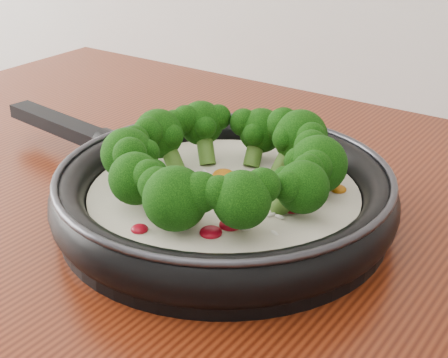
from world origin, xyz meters
The scene contains 1 object.
skillet centered at (-0.15, 1.05, 0.94)m, with size 0.57×0.39×0.10m.
Camera 1 is at (0.20, 0.55, 1.24)m, focal length 53.22 mm.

